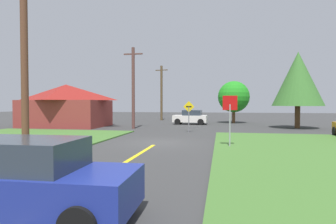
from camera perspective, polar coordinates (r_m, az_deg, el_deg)
ground_plane at (r=16.81m, az=-2.12°, el=-6.28°), size 120.00×120.00×0.00m
lane_stripe_center at (r=9.31m, az=-13.39°, el=-12.77°), size 0.20×14.00×0.01m
stop_sign at (r=15.06m, az=12.54°, el=0.20°), size 0.76×0.10×2.76m
car_approaching_junction at (r=31.97m, az=4.67°, el=-1.06°), size 3.89×2.29×1.62m
car_behind_on_main_road at (r=6.39m, az=-26.62°, el=-12.25°), size 4.30×2.03×1.62m
utility_pole_near at (r=14.49m, az=-27.29°, el=10.90°), size 1.80×0.34×9.18m
utility_pole_mid at (r=26.38m, az=-7.11°, el=5.11°), size 1.80×0.29×7.58m
utility_pole_far at (r=39.76m, az=-1.34°, el=4.04°), size 1.80×0.36×7.74m
direction_sign at (r=22.58m, az=4.28°, el=-0.21°), size 0.90×0.11×2.55m
oak_tree_left at (r=34.57m, az=13.28°, el=3.04°), size 3.76×3.76×5.07m
pine_tree_center at (r=29.37m, az=25.01°, el=6.12°), size 4.67×4.67×7.27m
barn at (r=30.37m, az=-20.09°, el=1.24°), size 7.99×5.70×4.31m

